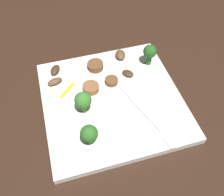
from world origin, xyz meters
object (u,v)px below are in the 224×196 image
Objects in this scene: sausage_slice_0 at (91,88)px; mushroom_0 at (120,55)px; sausage_slice_1 at (111,81)px; mushroom_1 at (55,82)px; broccoli_floret_1 at (83,101)px; mushroom_2 at (128,73)px; fork at (147,116)px; broccoli_floret_0 at (150,52)px; mushroom_3 at (55,70)px; plate at (112,100)px; sausage_slice_2 at (95,66)px; broccoli_floret_2 at (89,134)px; pepper_strip_0 at (67,91)px.

sausage_slice_0 and mushroom_0 have the same top height.
mushroom_1 is (-0.03, -0.11, 0.00)m from sausage_slice_1.
mushroom_2 is (-0.07, 0.11, -0.03)m from broccoli_floret_1.
sausage_slice_0 is (-0.09, -0.09, 0.00)m from fork.
mushroom_3 is at bearing -98.84° from broccoli_floret_0.
sausage_slice_2 reaches higher than plate.
broccoli_floret_2 is 0.14m from sausage_slice_1.
pepper_strip_0 is at bearing -157.99° from broccoli_floret_1.
broccoli_floret_2 is (0.15, -0.17, -0.00)m from broccoli_floret_0.
sausage_slice_0 is at bearing -22.03° from sausage_slice_2.
broccoli_floret_0 reaches higher than pepper_strip_0.
pepper_strip_0 is (0.03, -0.18, -0.03)m from broccoli_floret_0.
mushroom_3 is (-0.03, -0.20, -0.03)m from broccoli_floret_0.
mushroom_3 reaches higher than fork.
mushroom_0 is at bearing 149.49° from sausage_slice_1.
broccoli_floret_1 is at bearing -24.10° from sausage_slice_2.
broccoli_floret_2 is (0.08, -0.06, 0.04)m from plate.
sausage_slice_1 is at bearing -30.51° from mushroom_0.
plate is at bearing 142.78° from broccoli_floret_2.
pepper_strip_0 is at bearing 37.41° from mushroom_1.
mushroom_3 is at bearing -169.68° from broccoli_floret_2.
pepper_strip_0 is at bearing -55.81° from sausage_slice_2.
sausage_slice_2 is at bearing -156.68° from sausage_slice_1.
mushroom_1 is at bearing -152.54° from broccoli_floret_1.
sausage_slice_1 is at bearing 59.50° from mushroom_3.
fork is 0.12m from broccoli_floret_1.
sausage_slice_1 reaches higher than pepper_strip_0.
mushroom_2 is at bearing 139.87° from broccoli_floret_2.
broccoli_floret_2 is 0.16m from mushroom_1.
pepper_strip_0 is (0.06, 0.02, -0.00)m from mushroom_3.
fork is 0.14m from broccoli_floret_0.
broccoli_floret_1 reaches higher than mushroom_0.
mushroom_3 is at bearing -155.70° from fork.
broccoli_floret_1 is at bearing 27.46° from mushroom_1.
sausage_slice_1 is 0.91× the size of mushroom_3.
broccoli_floret_0 is at bearing 132.76° from broccoli_floret_2.
sausage_slice_0 is at bearing 153.44° from broccoli_floret_1.
broccoli_floret_0 is at bearing 118.01° from broccoli_floret_1.
sausage_slice_2 is 1.17× the size of mushroom_3.
sausage_slice_1 is 0.87× the size of mushroom_1.
broccoli_floret_1 is 1.14× the size of pepper_strip_0.
mushroom_0 is 0.16m from mushroom_1.
mushroom_1 reaches higher than mushroom_2.
mushroom_0 reaches higher than mushroom_3.
mushroom_1 is at bearing -89.44° from broccoli_floret_0.
broccoli_floret_1 is 0.13m from mushroom_3.
sausage_slice_0 is at bearing -74.22° from broccoli_floret_0.
sausage_slice_2 is at bearing -175.36° from fork.
mushroom_2 is at bearing 57.65° from sausage_slice_2.
plate is at bearing -44.39° from mushroom_2.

